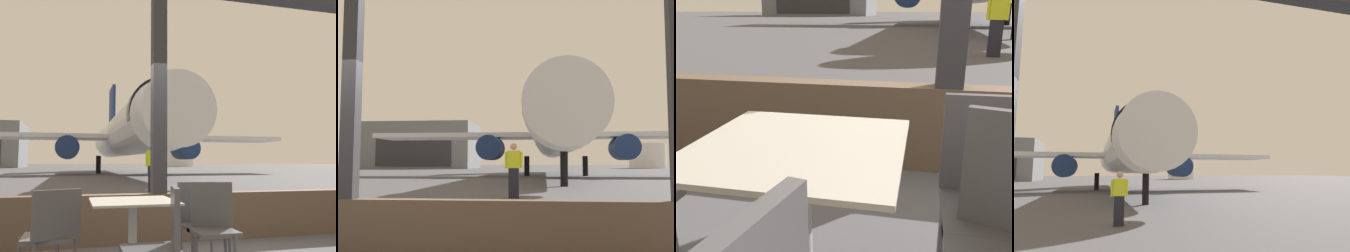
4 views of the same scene
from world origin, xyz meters
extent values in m
plane|color=#4C4C51|center=(0.00, 40.00, 0.00)|extent=(220.00, 220.00, 0.00)
cylinder|color=silver|center=(3.48, 27.89, 3.53)|extent=(3.81, 29.19, 3.81)
cone|color=silver|center=(3.48, 12.00, 3.53)|extent=(3.62, 2.60, 3.62)
cylinder|color=black|center=(3.48, 13.90, 3.68)|extent=(3.89, 0.90, 3.89)
cube|color=silver|center=(-4.23, 27.84, 3.23)|extent=(13.51, 4.20, 0.36)
cube|color=silver|center=(11.18, 27.84, 3.23)|extent=(13.51, 4.20, 0.36)
cylinder|color=navy|center=(-1.63, 26.44, 2.23)|extent=(1.90, 3.20, 1.90)
cylinder|color=navy|center=(8.58, 26.44, 2.23)|extent=(1.90, 3.20, 1.90)
cube|color=navy|center=(3.48, 40.99, 7.84)|extent=(0.36, 4.40, 5.20)
cylinder|color=black|center=(3.48, 14.20, 0.81)|extent=(0.36, 0.36, 1.63)
cylinder|color=black|center=(1.08, 28.84, 0.81)|extent=(0.44, 0.44, 1.63)
cylinder|color=black|center=(5.88, 28.84, 0.81)|extent=(0.44, 0.44, 1.63)
cube|color=black|center=(1.59, 7.72, 0.47)|extent=(0.32, 0.20, 0.95)
cube|color=yellow|center=(1.59, 7.72, 1.23)|extent=(0.40, 0.22, 0.55)
sphere|color=tan|center=(1.59, 7.72, 1.63)|extent=(0.22, 0.22, 0.22)
cylinder|color=yellow|center=(1.36, 7.69, 1.20)|extent=(0.09, 0.09, 0.52)
cylinder|color=yellow|center=(1.83, 7.76, 1.20)|extent=(0.09, 0.09, 0.52)
cylinder|color=white|center=(21.48, 72.44, 2.28)|extent=(6.57, 6.57, 4.56)
camera|label=1|loc=(-1.17, -5.05, 1.11)|focal=39.07mm
camera|label=2|loc=(2.58, -5.18, 1.14)|focal=43.52mm
camera|label=3|loc=(-0.20, -2.86, 1.22)|focal=39.78mm
camera|label=4|loc=(0.77, -2.88, 1.71)|focal=33.78mm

